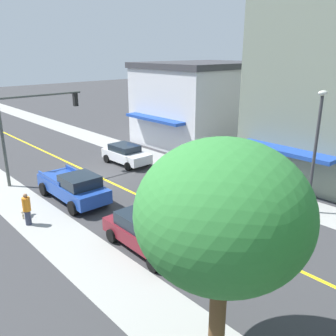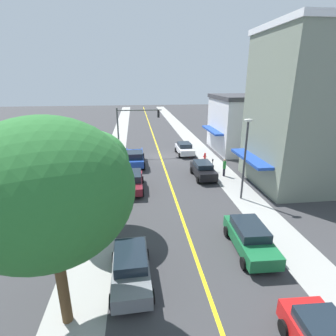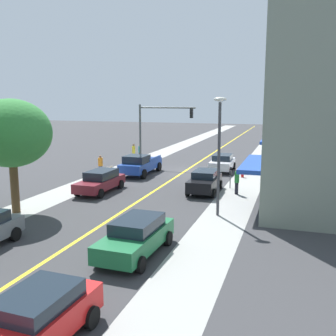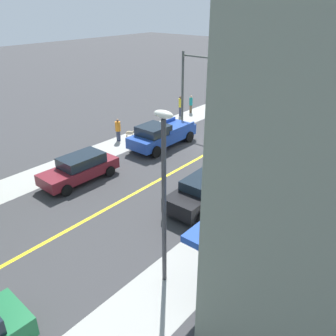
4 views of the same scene
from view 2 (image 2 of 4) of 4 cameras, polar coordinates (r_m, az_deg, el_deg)
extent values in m
plane|color=#38383A|center=(33.29, -1.57, 2.36)|extent=(140.00, 140.00, 0.00)
cube|color=#9E9E99|center=(34.32, 8.20, 2.68)|extent=(2.64, 126.00, 0.01)
cube|color=#9E9E99|center=(33.27, -11.65, 1.97)|extent=(2.64, 126.00, 0.01)
cube|color=yellow|center=(33.29, -1.57, 2.36)|extent=(0.20, 126.00, 0.00)
cube|color=silver|center=(38.15, 18.52, 8.83)|extent=(11.16, 8.63, 6.88)
cube|color=#38383D|center=(37.75, 19.11, 14.34)|extent=(11.46, 8.93, 0.50)
cube|color=#1E429E|center=(36.07, 9.51, 8.06)|extent=(1.09, 6.56, 0.24)
cube|color=gray|center=(27.23, 30.26, 10.29)|extent=(10.93, 8.14, 13.12)
cube|color=#1E429E|center=(24.85, 17.37, 2.03)|extent=(1.35, 6.19, 0.24)
cylinder|color=brown|center=(18.04, -15.21, -8.12)|extent=(0.47, 0.47, 2.89)
ellipsoid|color=#337F38|center=(16.89, -16.11, 1.42)|extent=(4.50, 4.50, 3.82)
cylinder|color=brown|center=(11.95, -21.86, -22.47)|extent=(0.42, 0.42, 3.55)
ellipsoid|color=#286B2D|center=(9.89, -24.66, -4.45)|extent=(5.97, 5.97, 5.08)
cylinder|color=red|center=(32.80, 7.98, 2.47)|extent=(0.24, 0.24, 0.59)
sphere|color=red|center=(32.70, 8.01, 3.08)|extent=(0.22, 0.22, 0.22)
cylinder|color=red|center=(32.83, 8.27, 2.52)|extent=(0.10, 0.10, 0.10)
cylinder|color=red|center=(32.75, 7.70, 2.51)|extent=(0.10, 0.10, 0.10)
cylinder|color=#4C4C51|center=(28.61, 9.58, 0.42)|extent=(0.07, 0.07, 1.04)
cube|color=#2D2D33|center=(28.41, 9.65, 1.66)|extent=(0.12, 0.18, 0.26)
cylinder|color=#474C47|center=(34.64, -10.74, 7.74)|extent=(0.20, 0.20, 5.94)
cylinder|color=#474C47|center=(34.18, -6.22, 12.33)|extent=(5.61, 0.14, 0.14)
cube|color=black|center=(34.36, -2.09, 11.62)|extent=(0.26, 0.32, 0.90)
sphere|color=red|center=(34.33, -2.10, 12.11)|extent=(0.20, 0.20, 0.20)
sphere|color=yellow|center=(34.36, -2.09, 11.62)|extent=(0.20, 0.20, 0.20)
sphere|color=green|center=(34.40, -2.09, 11.12)|extent=(0.20, 0.20, 0.20)
cylinder|color=#38383D|center=(21.68, 16.20, 1.23)|extent=(0.16, 0.16, 6.29)
ellipsoid|color=silver|center=(20.96, 17.02, 9.85)|extent=(0.70, 0.36, 0.24)
cube|color=#19232D|center=(11.72, 31.79, -28.44)|extent=(1.64, 2.28, 0.45)
cylinder|color=black|center=(13.44, 31.26, -27.08)|extent=(0.25, 0.65, 0.64)
cylinder|color=black|center=(12.64, 23.85, -29.18)|extent=(0.25, 0.65, 0.64)
cube|color=slate|center=(13.73, -8.01, -20.94)|extent=(1.86, 4.48, 0.70)
cube|color=#19232D|center=(13.53, -8.15, -18.39)|extent=(1.59, 2.44, 0.50)
cylinder|color=black|center=(12.90, -3.50, -26.02)|extent=(0.24, 0.65, 0.64)
cylinder|color=black|center=(12.92, -12.04, -26.40)|extent=(0.24, 0.65, 0.64)
cylinder|color=black|center=(15.11, -4.63, -18.24)|extent=(0.24, 0.65, 0.64)
cylinder|color=black|center=(15.13, -11.53, -18.56)|extent=(0.24, 0.65, 0.64)
cube|color=#196638|center=(16.28, 17.37, -14.61)|extent=(1.97, 4.63, 0.71)
cube|color=#19232D|center=(16.14, 17.28, -12.36)|extent=(1.68, 2.52, 0.51)
cylinder|color=black|center=(15.72, 22.53, -18.16)|extent=(0.24, 0.65, 0.64)
cylinder|color=black|center=(15.05, 16.07, -19.21)|extent=(0.24, 0.65, 0.64)
cylinder|color=black|center=(17.95, 18.19, -12.66)|extent=(0.24, 0.65, 0.64)
cylinder|color=black|center=(17.37, 12.57, -13.26)|extent=(0.24, 0.65, 0.64)
cube|color=silver|center=(34.38, 3.61, 4.01)|extent=(1.91, 4.17, 0.70)
cube|color=#19232D|center=(34.43, 3.56, 5.05)|extent=(1.65, 2.26, 0.49)
cylinder|color=black|center=(33.39, 5.60, 2.90)|extent=(0.24, 0.65, 0.64)
cylinder|color=black|center=(33.01, 2.55, 2.78)|extent=(0.24, 0.65, 0.64)
cylinder|color=black|center=(35.94, 4.57, 4.07)|extent=(0.24, 0.65, 0.64)
cylinder|color=black|center=(35.59, 1.72, 3.98)|extent=(0.24, 0.65, 0.64)
cube|color=maroon|center=(23.60, -7.68, -3.20)|extent=(1.84, 4.64, 0.64)
cube|color=#19232D|center=(23.60, -7.73, -1.63)|extent=(1.59, 2.52, 0.57)
cylinder|color=black|center=(22.31, -5.50, -5.35)|extent=(0.23, 0.64, 0.64)
cylinder|color=black|center=(22.38, -9.98, -5.47)|extent=(0.23, 0.64, 0.64)
cylinder|color=black|center=(25.11, -5.58, -2.52)|extent=(0.23, 0.64, 0.64)
cylinder|color=black|center=(25.18, -9.54, -2.65)|extent=(0.23, 0.64, 0.64)
cube|color=black|center=(26.45, 7.64, -0.62)|extent=(1.81, 4.23, 0.75)
cube|color=#19232D|center=(26.45, 7.58, 0.77)|extent=(1.57, 2.30, 0.46)
cylinder|color=black|center=(25.58, 10.31, -2.34)|extent=(0.23, 0.64, 0.64)
cylinder|color=black|center=(25.11, 6.53, -2.56)|extent=(0.23, 0.64, 0.64)
cylinder|color=black|center=(28.07, 8.58, -0.33)|extent=(0.23, 0.64, 0.64)
cylinder|color=black|center=(27.63, 5.11, -0.50)|extent=(0.23, 0.64, 0.64)
cube|color=#1E429E|center=(30.33, -7.23, 2.10)|extent=(2.01, 5.45, 0.76)
cube|color=#19232D|center=(29.20, -7.29, 2.85)|extent=(1.83, 1.97, 0.62)
cube|color=#1E429E|center=(31.24, -5.60, 3.61)|extent=(0.12, 2.83, 0.24)
cube|color=#1E429E|center=(31.27, -8.92, 3.48)|extent=(0.12, 2.83, 0.24)
cylinder|color=black|center=(28.69, -5.24, 0.40)|extent=(0.29, 0.80, 0.80)
cylinder|color=black|center=(28.72, -9.17, 0.25)|extent=(0.29, 0.80, 0.80)
cylinder|color=black|center=(32.21, -5.44, 2.46)|extent=(0.29, 0.80, 0.80)
cylinder|color=black|center=(32.24, -8.94, 2.32)|extent=(0.29, 0.80, 0.80)
cylinder|color=black|center=(27.31, 12.02, -0.88)|extent=(0.24, 0.24, 0.82)
cylinder|color=#288C38|center=(27.07, 12.13, 0.68)|extent=(0.32, 0.32, 0.75)
sphere|color=tan|center=(26.92, 12.20, 1.66)|extent=(0.23, 0.23, 0.23)
cylinder|color=#33384C|center=(29.39, -13.46, 0.37)|extent=(0.30, 0.30, 0.77)
cylinder|color=orange|center=(29.17, -13.57, 1.75)|extent=(0.40, 0.40, 0.70)
sphere|color=#936B4C|center=(29.04, -13.64, 2.62)|extent=(0.22, 0.22, 0.22)
cylinder|color=brown|center=(38.22, -12.18, 4.67)|extent=(0.23, 0.23, 0.74)
cylinder|color=teal|center=(38.05, -12.26, 5.70)|extent=(0.31, 0.31, 0.68)
sphere|color=tan|center=(37.96, -12.30, 6.35)|extent=(0.21, 0.21, 0.21)
cylinder|color=#33384C|center=(36.84, -12.55, 4.21)|extent=(0.25, 0.25, 0.84)
cylinder|color=yellow|center=(36.66, -12.64, 5.42)|extent=(0.33, 0.33, 0.77)
sphere|color=brown|center=(36.55, -12.70, 6.18)|extent=(0.24, 0.24, 0.24)
ellipsoid|color=#C6B28C|center=(30.29, -12.92, 0.97)|extent=(0.64, 0.64, 0.28)
sphere|color=#C6B28C|center=(30.47, -12.43, 1.28)|extent=(0.22, 0.22, 0.22)
cylinder|color=#C6B28C|center=(30.50, -12.56, 0.60)|extent=(0.10, 0.10, 0.25)
cylinder|color=#C6B28C|center=(30.24, -13.20, 0.39)|extent=(0.10, 0.10, 0.25)
camera|label=1|loc=(14.28, -47.97, 8.98)|focal=38.22mm
camera|label=3|loc=(12.92, 88.83, -13.50)|focal=42.16mm
camera|label=4|loc=(18.74, 47.42, 13.29)|focal=37.22mm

